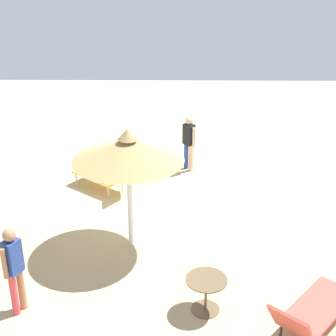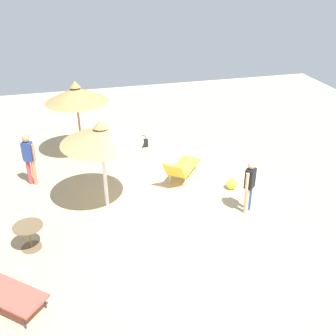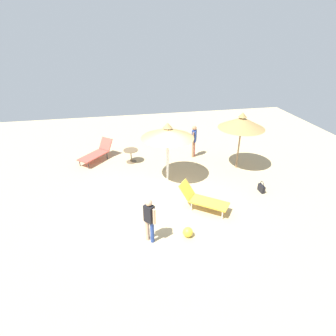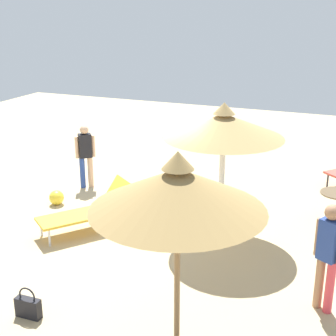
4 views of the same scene
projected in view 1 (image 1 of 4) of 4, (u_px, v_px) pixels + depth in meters
ground at (150, 212)px, 12.39m from camera, size 24.00×24.00×0.10m
parasol_umbrella_far_left at (128, 150)px, 10.06m from camera, size 2.27×2.27×2.68m
lounge_chair_edge at (311, 312)px, 8.38m from camera, size 1.84×1.96×0.96m
lounge_chair_far_right at (106, 175)px, 13.10m from camera, size 1.86×1.63×0.97m
person_standing_front at (14, 265)px, 8.66m from camera, size 0.33×0.42×1.70m
person_standing_near_left at (189, 140)px, 14.11m from camera, size 0.36×0.39×1.58m
side_table_round at (206, 289)px, 8.89m from camera, size 0.74×0.74×0.67m
beach_ball at (145, 163)px, 14.47m from camera, size 0.34×0.34×0.34m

